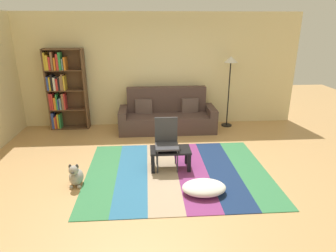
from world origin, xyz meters
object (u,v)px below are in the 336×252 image
coffee_table (170,153)px  standing_lamp (230,68)px  bookshelf (62,88)px  folding_chair (166,139)px  tv_remote (168,149)px  pouf (204,188)px  dog (76,176)px  couch (167,116)px

coffee_table → standing_lamp: size_ratio=0.41×
bookshelf → folding_chair: 3.25m
coffee_table → tv_remote: 0.10m
bookshelf → folding_chair: bookshelf is taller
coffee_table → folding_chair: 0.26m
pouf → bookshelf: bearing=131.9°
dog → tv_remote: dog is taller
couch → pouf: couch is taller
tv_remote → standing_lamp: bearing=59.5°
coffee_table → dog: size_ratio=1.77×
coffee_table → standing_lamp: bearing=53.9°
coffee_table → pouf: 0.98m
tv_remote → folding_chair: size_ratio=0.17×
standing_lamp → folding_chair: size_ratio=1.91×
standing_lamp → folding_chair: 2.83m
pouf → standing_lamp: (1.15, 3.04, 1.33)m
bookshelf → coffee_table: bearing=-43.9°
couch → folding_chair: size_ratio=2.51×
tv_remote → bookshelf: bearing=141.3°
pouf → coffee_table: bearing=117.5°
couch → dog: couch is taller
bookshelf → dog: bearing=-72.9°
coffee_table → dog: dog is taller
standing_lamp → folding_chair: standing_lamp is taller
couch → coffee_table: size_ratio=3.22×
standing_lamp → tv_remote: (-1.63, -2.21, -1.05)m
coffee_table → pouf: size_ratio=1.05×
bookshelf → coffee_table: bookshelf is taller
coffee_table → pouf: coffee_table is taller
couch → bookshelf: 2.57m
bookshelf → tv_remote: bearing=-44.7°
coffee_table → standing_lamp: standing_lamp is taller
standing_lamp → tv_remote: 2.94m
couch → dog: 2.96m
coffee_table → tv_remote: (-0.04, -0.02, 0.09)m
dog → coffee_table: bearing=16.5°
couch → pouf: 2.90m
couch → bookshelf: size_ratio=1.19×
couch → standing_lamp: 1.87m
pouf → standing_lamp: size_ratio=0.39×
coffee_table → tv_remote: size_ratio=4.68×
coffee_table → pouf: (0.44, -0.85, -0.20)m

